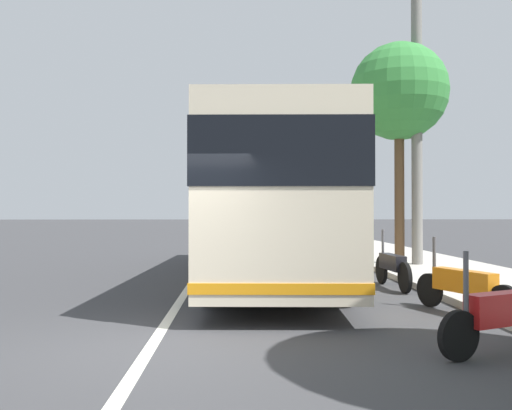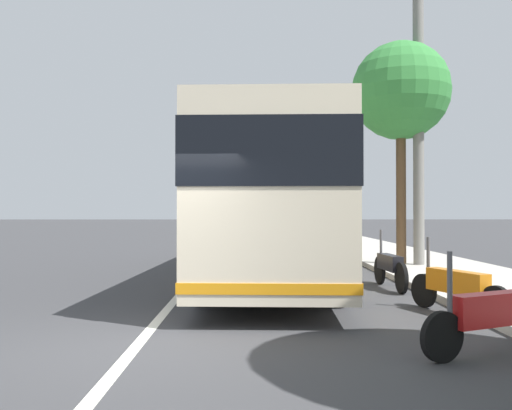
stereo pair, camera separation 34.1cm
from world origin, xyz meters
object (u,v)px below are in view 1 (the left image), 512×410
Objects in this scene: motorcycle_by_tree at (392,267)px; car_far_distant at (254,225)px; roadside_tree_mid_block at (399,93)px; car_oncoming at (250,223)px; motorcycle_angled at (506,315)px; coach_bus at (272,199)px; motorcycle_mid_row at (463,286)px; utility_pole at (417,121)px.

car_far_distant reaches higher than motorcycle_by_tree.
car_far_distant is 0.64× the size of roadside_tree_mid_block.
motorcycle_angled is at bearing -176.74° from car_oncoming.
coach_bus is 5.92× the size of motorcycle_mid_row.
utility_pole is at bearing -121.49° from roadside_tree_mid_block.
car_far_distant is 24.56m from roadside_tree_mid_block.
utility_pole is (9.37, -2.11, 3.90)m from motorcycle_angled.
motorcycle_by_tree is at bearing -116.59° from motorcycle_angled.
roadside_tree_mid_block is (-23.86, -3.58, 4.56)m from car_far_distant.
motorcycle_mid_row is at bearing 170.91° from roadside_tree_mid_block.
motorcycle_by_tree is 6.51m from roadside_tree_mid_block.
car_far_distant is at bearing -110.96° from motorcycle_angled.
motorcycle_angled is at bearing 167.30° from utility_pole.
motorcycle_mid_row is at bearing -175.78° from car_oncoming.
coach_bus reaches higher than motorcycle_by_tree.
motorcycle_by_tree reaches higher than motorcycle_angled.
motorcycle_mid_row is 0.31× the size of roadside_tree_mid_block.
motorcycle_mid_row is 8.16m from utility_pole.
coach_bus is at bearing 50.14° from motorcycle_by_tree.
motorcycle_by_tree is at bearing -179.93° from car_far_distant.
car_oncoming is at bearing -2.82° from car_far_distant.
car_oncoming is 30.72m from roadside_tree_mid_block.
utility_pole is (-0.27, -0.44, -0.88)m from roadside_tree_mid_block.
motorcycle_mid_row is 0.98× the size of motorcycle_by_tree.
motorcycle_mid_row is 0.51× the size of car_oncoming.
motorcycle_angled is at bearing -159.96° from coach_bus.
car_oncoming is at bearing 0.64° from motorcycle_by_tree.
motorcycle_mid_row is at bearing -177.93° from motorcycle_by_tree.
car_far_distant is at bearing -16.90° from motorcycle_mid_row.
utility_pole is at bearing -126.93° from motorcycle_angled.
car_far_distant is (31.12, 2.42, 0.22)m from motorcycle_mid_row.
utility_pole is at bearing -62.48° from coach_bus.
roadside_tree_mid_block is at bearing -172.65° from car_oncoming.
motorcycle_angled is (-7.33, -2.29, -1.54)m from coach_bus.
utility_pole reaches higher than motorcycle_mid_row.
roadside_tree_mid_block is at bearing -124.04° from motorcycle_angled.
coach_bus reaches higher than motorcycle_angled.
utility_pole is at bearing -171.89° from car_oncoming.
coach_bus is 26.21m from car_far_distant.
motorcycle_by_tree is (-1.87, -2.52, -1.53)m from coach_bus.
car_oncoming is at bearing 7.07° from roadside_tree_mid_block.
car_far_distant is (33.51, 1.91, 0.22)m from motorcycle_angled.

